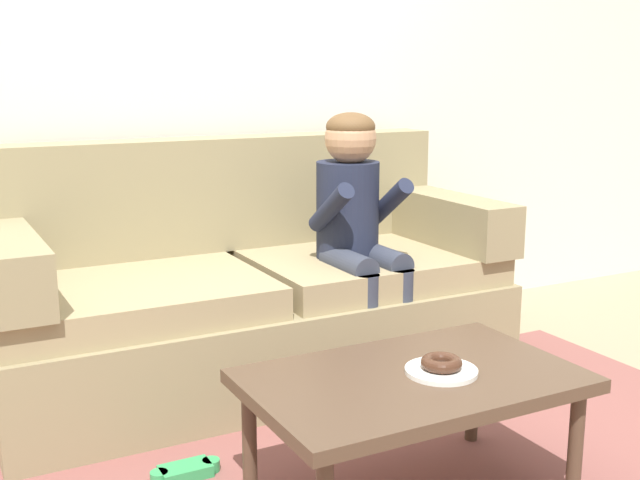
% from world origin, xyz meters
% --- Properties ---
extents(ground, '(10.00, 10.00, 0.00)m').
position_xyz_m(ground, '(0.00, 0.00, 0.00)').
color(ground, '#9E896B').
extents(wall_back, '(8.00, 0.10, 2.80)m').
position_xyz_m(wall_back, '(0.00, 1.40, 1.40)').
color(wall_back, silver).
rests_on(wall_back, ground).
extents(couch, '(2.06, 0.90, 0.98)m').
position_xyz_m(couch, '(-0.02, 0.85, 0.35)').
color(couch, '#8C7F5B').
rests_on(couch, ground).
extents(coffee_table, '(0.95, 0.59, 0.41)m').
position_xyz_m(coffee_table, '(0.00, -0.32, 0.37)').
color(coffee_table, '#4C3828').
rests_on(coffee_table, ground).
extents(person_child, '(0.34, 0.58, 1.10)m').
position_xyz_m(person_child, '(0.37, 0.64, 0.67)').
color(person_child, '#1E2338').
rests_on(person_child, ground).
extents(plate, '(0.21, 0.21, 0.01)m').
position_xyz_m(plate, '(0.08, -0.35, 0.42)').
color(plate, white).
rests_on(plate, coffee_table).
extents(donut, '(0.17, 0.17, 0.04)m').
position_xyz_m(donut, '(0.08, -0.35, 0.44)').
color(donut, '#422619').
rests_on(donut, plate).
extents(toy_controller, '(0.23, 0.09, 0.05)m').
position_xyz_m(toy_controller, '(-0.54, 0.13, 0.03)').
color(toy_controller, '#339E56').
rests_on(toy_controller, ground).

